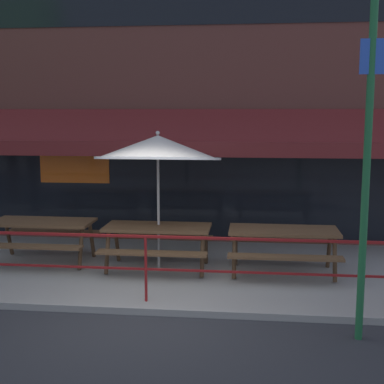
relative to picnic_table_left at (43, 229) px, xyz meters
The scene contains 9 objects.
ground_plane 3.13m from the picnic_table_left, 42.93° to the right, with size 120.00×120.00×0.00m, color #2D2D30.
patio_deck 2.33m from the picnic_table_left, ahead, with size 15.00×4.00×0.10m, color #9E998E.
restaurant_building 4.30m from the picnic_table_left, 43.92° to the left, with size 15.00×1.60×7.43m.
patio_railing 2.85m from the picnic_table_left, 38.52° to the right, with size 13.84×0.04×0.97m.
picnic_table_left is the anchor object (origin of this frame).
picnic_table_centre 2.13m from the picnic_table_left, ahead, with size 1.80×1.42×0.76m.
picnic_table_right 4.25m from the picnic_table_left, ahead, with size 1.80×1.42×0.76m.
patio_umbrella_centre 2.59m from the picnic_table_left, ahead, with size 2.14×2.14×2.39m.
street_sign_pole 5.91m from the picnic_table_left, 26.56° to the right, with size 0.28×0.09×4.74m.
Camera 1 is at (1.47, -6.93, 2.78)m, focal length 50.00 mm.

